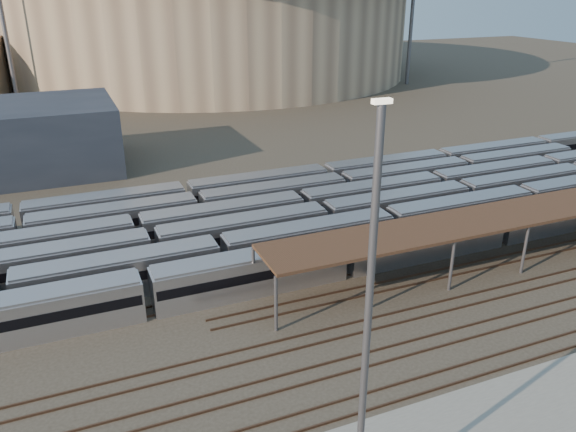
# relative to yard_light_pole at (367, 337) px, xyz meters

# --- Properties ---
(ground) EXTENTS (420.00, 420.00, 0.00)m
(ground) POSITION_rel_yard_light_pole_xyz_m (10.31, 16.26, -11.25)
(ground) COLOR #383026
(ground) RESTS_ON ground
(subway_trains) EXTENTS (130.37, 23.90, 3.60)m
(subway_trains) POSITION_rel_yard_light_pole_xyz_m (13.48, 34.76, -9.45)
(subway_trains) COLOR silver
(subway_trains) RESTS_ON ground
(inspection_shed) EXTENTS (60.30, 6.00, 5.30)m
(inspection_shed) POSITION_rel_yard_light_pole_xyz_m (32.31, 20.26, -6.27)
(inspection_shed) COLOR #5B5B60
(inspection_shed) RESTS_ON ground
(empty_tracks) EXTENTS (170.00, 9.62, 0.18)m
(empty_tracks) POSITION_rel_yard_light_pole_xyz_m (10.31, 11.26, -11.16)
(empty_tracks) COLOR #4C3323
(empty_tracks) RESTS_ON ground
(stadium) EXTENTS (124.00, 124.00, 32.50)m
(stadium) POSITION_rel_yard_light_pole_xyz_m (35.31, 156.26, 5.22)
(stadium) COLOR tan
(stadium) RESTS_ON ground
(floodlight_0) EXTENTS (4.00, 1.00, 38.40)m
(floodlight_0) POSITION_rel_yard_light_pole_xyz_m (-19.69, 126.26, 9.40)
(floodlight_0) COLOR #5B5B60
(floodlight_0) RESTS_ON ground
(floodlight_2) EXTENTS (4.00, 1.00, 38.40)m
(floodlight_2) POSITION_rel_yard_light_pole_xyz_m (80.31, 116.26, 9.40)
(floodlight_2) COLOR #5B5B60
(floodlight_2) RESTS_ON ground
(floodlight_3) EXTENTS (4.00, 1.00, 38.40)m
(floodlight_3) POSITION_rel_yard_light_pole_xyz_m (0.31, 176.26, 9.40)
(floodlight_3) COLOR #5B5B60
(floodlight_3) RESTS_ON ground
(yard_light_pole) EXTENTS (0.81, 0.36, 21.93)m
(yard_light_pole) POSITION_rel_yard_light_pole_xyz_m (0.00, 0.00, 0.00)
(yard_light_pole) COLOR #5B5B60
(yard_light_pole) RESTS_ON apron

